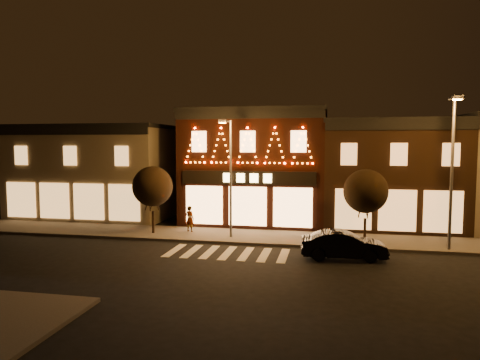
% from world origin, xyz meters
% --- Properties ---
extents(ground, '(120.00, 120.00, 0.00)m').
position_xyz_m(ground, '(0.00, 0.00, 0.00)').
color(ground, black).
rests_on(ground, ground).
extents(sidewalk_far, '(44.00, 4.00, 0.15)m').
position_xyz_m(sidewalk_far, '(2.00, 8.00, 0.07)').
color(sidewalk_far, '#47423D').
rests_on(sidewalk_far, ground).
extents(building_left, '(12.20, 8.28, 7.30)m').
position_xyz_m(building_left, '(-13.00, 13.99, 3.66)').
color(building_left, '#776A55').
rests_on(building_left, ground).
extents(building_pulp, '(10.20, 8.34, 8.30)m').
position_xyz_m(building_pulp, '(0.00, 13.98, 4.16)').
color(building_pulp, black).
rests_on(building_pulp, ground).
extents(building_right_a, '(9.20, 8.28, 7.50)m').
position_xyz_m(building_right_a, '(9.50, 13.99, 3.76)').
color(building_right_a, '#321F11').
rests_on(building_right_a, ground).
extents(streetlamp_mid, '(0.47, 1.64, 7.12)m').
position_xyz_m(streetlamp_mid, '(-0.60, 7.16, 4.33)').
color(streetlamp_mid, '#59595E').
rests_on(streetlamp_mid, sidewalk_far).
extents(streetlamp_right, '(0.65, 1.87, 8.14)m').
position_xyz_m(streetlamp_right, '(11.67, 6.36, 4.93)').
color(streetlamp_right, '#59595E').
rests_on(streetlamp_right, sidewalk_far).
extents(tree_left, '(2.56, 2.56, 4.28)m').
position_xyz_m(tree_left, '(-5.72, 7.55, 3.15)').
color(tree_left, black).
rests_on(tree_left, sidewalk_far).
extents(tree_right, '(2.54, 2.54, 4.25)m').
position_xyz_m(tree_right, '(7.37, 7.50, 3.12)').
color(tree_right, black).
rests_on(tree_right, sidewalk_far).
extents(dark_sedan, '(4.40, 1.84, 1.42)m').
position_xyz_m(dark_sedan, '(6.05, 4.05, 0.71)').
color(dark_sedan, black).
rests_on(dark_sedan, ground).
extents(pedestrian, '(0.71, 0.58, 1.68)m').
position_xyz_m(pedestrian, '(-3.55, 8.45, 0.99)').
color(pedestrian, gray).
rests_on(pedestrian, sidewalk_far).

